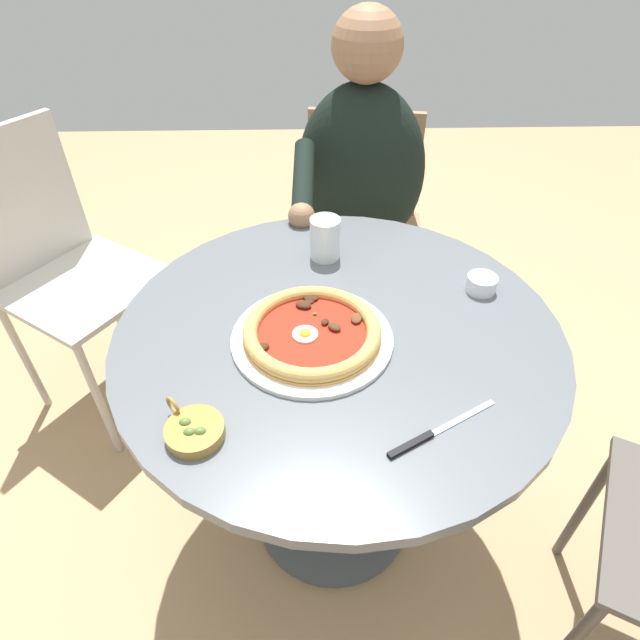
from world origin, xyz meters
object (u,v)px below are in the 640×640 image
dining_table (337,384)px  water_glass (325,241)px  ramekin_capers (482,283)px  diner_person (357,229)px  olive_pan (194,430)px  cafe_chair_spare_far (57,256)px  cafe_chair_diner (360,215)px  steak_knife (427,436)px  pizza_on_plate (312,333)px

dining_table → water_glass: (-0.02, 0.25, 0.21)m
dining_table → ramekin_capers: bearing=19.5°
water_glass → diner_person: (0.12, 0.44, -0.23)m
olive_pan → cafe_chair_spare_far: (-0.56, 0.79, -0.18)m
cafe_chair_diner → cafe_chair_spare_far: cafe_chair_spare_far is taller
steak_knife → water_glass: bearing=105.6°
pizza_on_plate → diner_person: size_ratio=0.27×
dining_table → pizza_on_plate: (-0.05, -0.04, 0.19)m
dining_table → water_glass: bearing=94.2°
steak_knife → diner_person: (-0.03, 0.97, -0.19)m
steak_knife → diner_person: bearing=91.6°
ramekin_capers → cafe_chair_diner: (-0.19, 0.73, -0.24)m
ramekin_capers → cafe_chair_diner: bearing=104.7°
cafe_chair_spare_far → steak_knife: bearing=-40.8°
ramekin_capers → dining_table: bearing=-160.5°
olive_pan → cafe_chair_spare_far: bearing=125.2°
steak_knife → olive_pan: size_ratio=1.93×
ramekin_capers → olive_pan: bearing=-146.5°
ramekin_capers → pizza_on_plate: bearing=-158.0°
dining_table → cafe_chair_diner: 0.85m
dining_table → ramekin_capers: size_ratio=13.82×
diner_person → cafe_chair_spare_far: 0.92m
dining_table → cafe_chair_spare_far: bearing=146.6°
diner_person → steak_knife: bearing=-88.4°
water_glass → cafe_chair_diner: size_ratio=0.12×
water_glass → cafe_chair_diner: bearing=76.2°
water_glass → ramekin_capers: size_ratio=1.53×
water_glass → ramekin_capers: (0.33, -0.14, -0.02)m
ramekin_capers → cafe_chair_spare_far: size_ratio=0.07×
steak_knife → cafe_chair_spare_far: size_ratio=0.22×
pizza_on_plate → diner_person: 0.78m
steak_knife → cafe_chair_diner: (-0.00, 1.11, -0.22)m
dining_table → steak_knife: 0.35m
pizza_on_plate → olive_pan: bearing=-130.9°
dining_table → steak_knife: (0.13, -0.27, 0.17)m
steak_knife → cafe_chair_spare_far: bearing=139.2°
water_glass → ramekin_capers: water_glass is taller
diner_person → cafe_chair_diner: size_ratio=1.42×
ramekin_capers → cafe_chair_spare_far: cafe_chair_spare_far is taller
dining_table → steak_knife: steak_knife is taller
dining_table → olive_pan: 0.40m
cafe_chair_spare_far → cafe_chair_diner: bearing=18.4°
diner_person → cafe_chair_spare_far: bearing=-169.6°
water_glass → steak_knife: 0.55m
ramekin_capers → diner_person: diner_person is taller
olive_pan → cafe_chair_spare_far: 0.98m
water_glass → cafe_chair_spare_far: cafe_chair_spare_far is taller
steak_knife → ramekin_capers: 0.43m
dining_table → pizza_on_plate: bearing=-144.7°
dining_table → olive_pan: bearing=-133.4°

